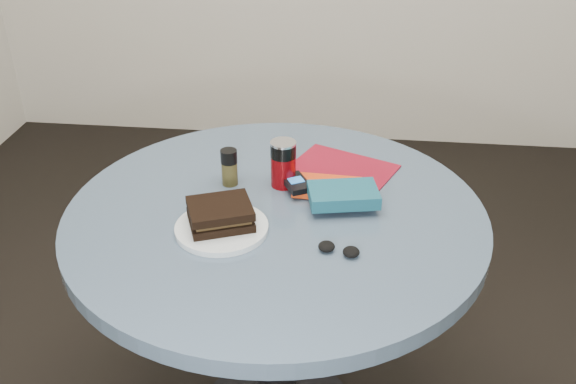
# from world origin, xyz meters

# --- Properties ---
(table) EXTENTS (1.00, 1.00, 0.75)m
(table) POSITION_xyz_m (0.00, 0.00, 0.59)
(table) COLOR black
(table) RESTS_ON ground
(plate) EXTENTS (0.22, 0.22, 0.01)m
(plate) POSITION_xyz_m (-0.11, -0.10, 0.76)
(plate) COLOR white
(plate) RESTS_ON table
(sandwich) EXTENTS (0.17, 0.16, 0.05)m
(sandwich) POSITION_xyz_m (-0.11, -0.09, 0.79)
(sandwich) COLOR black
(sandwich) RESTS_ON plate
(soda_can) EXTENTS (0.08, 0.08, 0.12)m
(soda_can) POSITION_xyz_m (0.00, 0.12, 0.81)
(soda_can) COLOR #6D0509
(soda_can) RESTS_ON table
(pepper_grinder) EXTENTS (0.06, 0.06, 0.10)m
(pepper_grinder) POSITION_xyz_m (-0.13, 0.11, 0.80)
(pepper_grinder) COLOR #423D1C
(pepper_grinder) RESTS_ON table
(magazine) EXTENTS (0.32, 0.28, 0.00)m
(magazine) POSITION_xyz_m (0.15, 0.21, 0.75)
(magazine) COLOR maroon
(magazine) RESTS_ON table
(red_book) EXTENTS (0.17, 0.12, 0.01)m
(red_book) POSITION_xyz_m (0.12, 0.10, 0.76)
(red_book) COLOR red
(red_book) RESTS_ON magazine
(novel) EXTENTS (0.18, 0.14, 0.03)m
(novel) POSITION_xyz_m (0.16, 0.03, 0.78)
(novel) COLOR #144D61
(novel) RESTS_ON red_book
(mp3_player) EXTENTS (0.09, 0.11, 0.02)m
(mp3_player) POSITION_xyz_m (0.04, 0.09, 0.78)
(mp3_player) COLOR black
(mp3_player) RESTS_ON red_book
(headphones) EXTENTS (0.10, 0.06, 0.02)m
(headphones) POSITION_xyz_m (0.16, -0.16, 0.76)
(headphones) COLOR black
(headphones) RESTS_ON table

